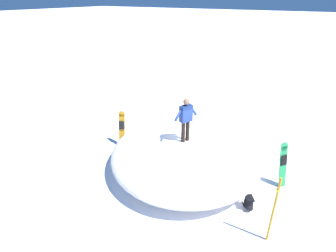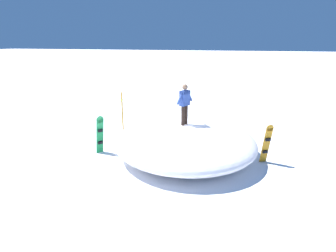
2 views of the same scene
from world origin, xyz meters
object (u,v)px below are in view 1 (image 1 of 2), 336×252
(snowboard_primary_upright, at_px, (283,164))
(snowboarder_standing, at_px, (186,118))
(snowboard_secondary_upright, at_px, (122,129))
(backpack_near, at_px, (249,203))
(trail_marker_pole, at_px, (274,210))

(snowboard_primary_upright, bearing_deg, snowboarder_standing, -74.30)
(snowboarder_standing, bearing_deg, snowboard_primary_upright, 105.70)
(snowboard_secondary_upright, distance_m, backpack_near, 6.01)
(snowboard_secondary_upright, relative_size, backpack_near, 2.82)
(snowboarder_standing, distance_m, trail_marker_pole, 4.04)
(snowboard_secondary_upright, relative_size, trail_marker_pole, 0.76)
(backpack_near, bearing_deg, snowboard_primary_upright, 161.89)
(trail_marker_pole, bearing_deg, snowboard_secondary_upright, -106.03)
(backpack_near, relative_size, trail_marker_pole, 0.27)
(snowboard_primary_upright, relative_size, trail_marker_pole, 0.78)
(trail_marker_pole, bearing_deg, backpack_near, -138.49)
(snowboarder_standing, bearing_deg, snowboard_secondary_upright, -93.24)
(backpack_near, height_order, trail_marker_pole, trail_marker_pole)
(snowboard_secondary_upright, distance_m, trail_marker_pole, 6.94)
(snowboard_primary_upright, relative_size, snowboard_secondary_upright, 1.03)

